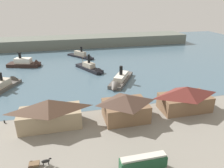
{
  "coord_description": "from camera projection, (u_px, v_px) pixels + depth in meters",
  "views": [
    {
      "loc": [
        -16.96,
        -67.33,
        38.1
      ],
      "look_at": [
        2.88,
        16.7,
        2.0
      ],
      "focal_mm": 33.1,
      "sensor_mm": 36.0,
      "label": 1
    }
  ],
  "objects": [
    {
      "name": "ground_plane",
      "position": [
        115.0,
        106.0,
        78.75
      ],
      "size": [
        320.0,
        320.0,
        0.0
      ],
      "primitive_type": "plane",
      "color": "#476070"
    },
    {
      "name": "quay_promenade",
      "position": [
        133.0,
        140.0,
        58.76
      ],
      "size": [
        110.0,
        36.0,
        1.2
      ],
      "primitive_type": "cube",
      "color": "gray",
      "rests_on": "ground"
    },
    {
      "name": "seawall_edge",
      "position": [
        117.0,
        109.0,
        75.32
      ],
      "size": [
        110.0,
        0.8,
        1.0
      ],
      "primitive_type": "cube",
      "color": "#666159",
      "rests_on": "ground"
    },
    {
      "name": "ferry_shed_east_terminal",
      "position": [
        50.0,
        113.0,
        62.73
      ],
      "size": [
        18.87,
        8.66,
        9.12
      ],
      "color": "#998466",
      "rests_on": "quay_promenade"
    },
    {
      "name": "ferry_shed_central_terminal",
      "position": [
        126.0,
        107.0,
        66.77
      ],
      "size": [
        14.29,
        10.81,
        8.59
      ],
      "color": "brown",
      "rests_on": "quay_promenade"
    },
    {
      "name": "ferry_shed_customs_shed",
      "position": [
        185.0,
        98.0,
        72.23
      ],
      "size": [
        17.6,
        9.61,
        8.84
      ],
      "color": "brown",
      "rests_on": "quay_promenade"
    },
    {
      "name": "street_tram",
      "position": [
        143.0,
        162.0,
        46.77
      ],
      "size": [
        10.86,
        2.65,
        4.21
      ],
      "color": "#1E4C2D",
      "rests_on": "quay_promenade"
    },
    {
      "name": "horse_cart",
      "position": [
        39.0,
        163.0,
        48.67
      ],
      "size": [
        5.37,
        1.7,
        1.87
      ],
      "color": "brown",
      "rests_on": "quay_promenade"
    },
    {
      "name": "mooring_post_west",
      "position": [
        4.0,
        122.0,
        65.76
      ],
      "size": [
        0.44,
        0.44,
        0.9
      ],
      "primitive_type": "cylinder",
      "color": "black",
      "rests_on": "quay_promenade"
    },
    {
      "name": "mooring_post_east",
      "position": [
        213.0,
        98.0,
        81.26
      ],
      "size": [
        0.44,
        0.44,
        0.9
      ],
      "primitive_type": "cylinder",
      "color": "black",
      "rests_on": "quay_promenade"
    },
    {
      "name": "ferry_moored_west",
      "position": [
        91.0,
        68.0,
        115.99
      ],
      "size": [
        14.85,
        21.67,
        10.43
      ],
      "color": "black",
      "rests_on": "ground"
    },
    {
      "name": "ferry_moored_east",
      "position": [
        6.0,
        84.0,
        94.82
      ],
      "size": [
        14.77,
        22.04,
        9.85
      ],
      "color": "#514C47",
      "rests_on": "ground"
    },
    {
      "name": "ferry_outer_harbor",
      "position": [
        27.0,
        63.0,
        123.87
      ],
      "size": [
        21.19,
        11.4,
        10.58
      ],
      "color": "black",
      "rests_on": "ground"
    },
    {
      "name": "ferry_departing_north",
      "position": [
        119.0,
        81.0,
        98.61
      ],
      "size": [
        17.93,
        23.83,
        10.01
      ],
      "color": "#514C47",
      "rests_on": "ground"
    },
    {
      "name": "ferry_near_quay",
      "position": [
        83.0,
        56.0,
        141.06
      ],
      "size": [
        18.13,
        20.96,
        9.09
      ],
      "color": "black",
      "rests_on": "ground"
    },
    {
      "name": "far_headland",
      "position": [
        84.0,
        41.0,
        175.97
      ],
      "size": [
        180.0,
        24.0,
        8.0
      ],
      "primitive_type": "cube",
      "color": "#60665B",
      "rests_on": "ground"
    }
  ]
}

